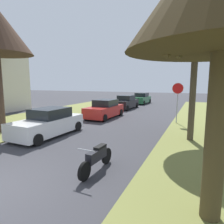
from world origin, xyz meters
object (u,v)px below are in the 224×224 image
Objects in this scene: parked_sedan_white at (48,123)px; parked_sedan_black at (126,102)px; parked_sedan_red at (105,109)px; parked_motorcycle at (97,157)px; parked_sedan_green at (141,99)px; street_tree_right_mid_a at (198,10)px; stop_sign_far at (178,94)px.

parked_sedan_white is 1.00× the size of parked_sedan_black.
parked_motorcycle is at bearing -65.44° from parked_sedan_red.
parked_sedan_red and parked_sedan_black have the same top height.
parked_sedan_red is at bearing -88.97° from parked_sedan_green.
parked_sedan_white is (-7.51, -2.19, -5.75)m from street_tree_right_mid_a.
parked_sedan_green is at bearing 115.78° from stop_sign_far.
parked_sedan_black and parked_sedan_green have the same top height.
parked_sedan_green is (0.11, 19.51, 0.00)m from parked_sedan_white.
stop_sign_far is 0.67× the size of parked_sedan_green.
parked_sedan_white is at bearing -89.78° from parked_sedan_black.
street_tree_right_mid_a reaches higher than parked_sedan_green.
street_tree_right_mid_a is at bearing 16.28° from parked_sedan_white.
parked_sedan_black is (-6.43, 6.59, -1.47)m from stop_sign_far.
stop_sign_far is at bearing 104.56° from street_tree_right_mid_a.
parked_sedan_green is at bearing 101.60° from parked_motorcycle.
stop_sign_far is 1.45× the size of parked_motorcycle.
parked_sedan_white is 1.00× the size of parked_sedan_red.
parked_sedan_black is 1.00× the size of parked_sedan_green.
stop_sign_far is 9.78m from parked_motorcycle.
parked_sedan_white is (-6.38, -6.55, -1.47)m from stop_sign_far.
stop_sign_far is at bearing 80.11° from parked_motorcycle.
parked_sedan_black is (-7.56, 10.95, -5.75)m from street_tree_right_mid_a.
parked_sedan_green is 22.92m from parked_motorcycle.
stop_sign_far is at bearing -64.22° from parked_sedan_green.
parked_sedan_red is (-6.03, 0.09, -1.47)m from stop_sign_far.
parked_sedan_red and parked_sedan_green have the same top height.
parked_sedan_red is 1.00× the size of parked_sedan_black.
parked_sedan_white is 13.14m from parked_sedan_black.
parked_sedan_red is 2.16× the size of parked_motorcycle.
parked_sedan_red is 10.54m from parked_motorcycle.
street_tree_right_mid_a reaches higher than parked_sedan_black.
parked_sedan_green is (-7.39, 17.32, -5.75)m from street_tree_right_mid_a.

